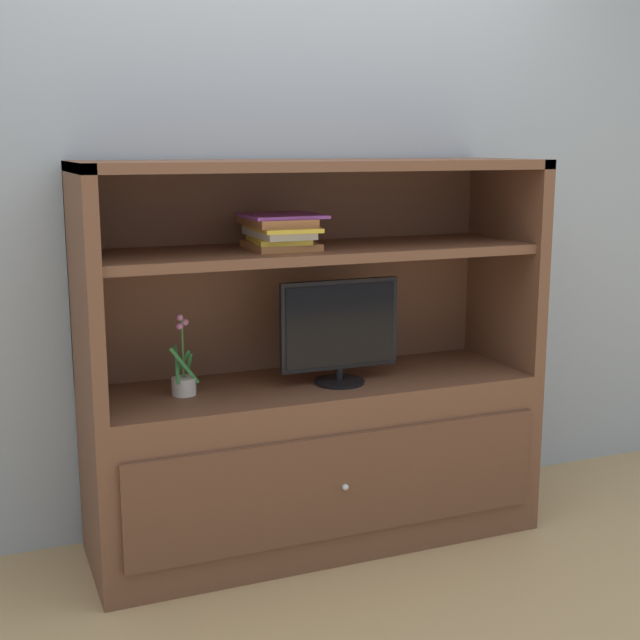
{
  "coord_description": "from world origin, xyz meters",
  "views": [
    {
      "loc": [
        -1.21,
        -2.6,
        1.54
      ],
      "look_at": [
        0.0,
        0.35,
        0.89
      ],
      "focal_mm": 48.86,
      "sensor_mm": 36.0,
      "label": 1
    }
  ],
  "objects_px": {
    "tv_monitor": "(340,330)",
    "magazine_stack": "(279,231)",
    "potted_plant": "(184,378)",
    "media_console": "(315,422)"
  },
  "relations": [
    {
      "from": "media_console",
      "to": "potted_plant",
      "type": "height_order",
      "value": "media_console"
    },
    {
      "from": "media_console",
      "to": "magazine_stack",
      "type": "height_order",
      "value": "media_console"
    },
    {
      "from": "tv_monitor",
      "to": "magazine_stack",
      "type": "xyz_separation_m",
      "value": [
        -0.22,
        0.06,
        0.38
      ]
    },
    {
      "from": "magazine_stack",
      "to": "media_console",
      "type": "bearing_deg",
      "value": 1.82
    },
    {
      "from": "potted_plant",
      "to": "magazine_stack",
      "type": "bearing_deg",
      "value": -1.6
    },
    {
      "from": "tv_monitor",
      "to": "magazine_stack",
      "type": "bearing_deg",
      "value": 164.43
    },
    {
      "from": "tv_monitor",
      "to": "potted_plant",
      "type": "relative_size",
      "value": 1.56
    },
    {
      "from": "tv_monitor",
      "to": "media_console",
      "type": "bearing_deg",
      "value": 139.68
    },
    {
      "from": "media_console",
      "to": "magazine_stack",
      "type": "bearing_deg",
      "value": -178.18
    },
    {
      "from": "media_console",
      "to": "potted_plant",
      "type": "xyz_separation_m",
      "value": [
        -0.51,
        0.01,
        0.23
      ]
    }
  ]
}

